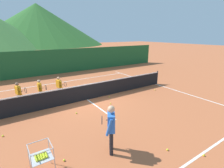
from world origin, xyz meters
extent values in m
plane|color=#BC6038|center=(0.00, 0.00, 0.00)|extent=(120.00, 120.00, 0.00)
cube|color=white|center=(0.00, -6.47, 0.00)|extent=(11.83, 0.08, 0.01)
cube|color=white|center=(0.00, 4.66, 0.00)|extent=(11.83, 0.08, 0.01)
cube|color=white|center=(5.91, 0.00, 0.00)|extent=(0.08, 11.13, 0.01)
cube|color=white|center=(0.00, 0.00, 0.00)|extent=(0.08, 5.98, 0.01)
cylinder|color=#333338|center=(6.03, 0.00, 0.53)|extent=(0.08, 0.08, 1.05)
cube|color=black|center=(0.00, 0.00, 0.46)|extent=(11.99, 0.02, 0.92)
cube|color=white|center=(0.00, 0.00, 0.95)|extent=(11.99, 0.03, 0.06)
cylinder|color=black|center=(-1.47, -4.84, 0.41)|extent=(0.12, 0.12, 0.82)
cylinder|color=black|center=(-1.30, -4.57, 0.41)|extent=(0.12, 0.12, 0.82)
cube|color=blue|center=(-1.38, -4.70, 1.11)|extent=(0.45, 0.54, 0.58)
sphere|color=#DBAD84|center=(-1.38, -4.70, 1.55)|extent=(0.23, 0.23, 0.23)
cylinder|color=blue|center=(-1.59, -4.90, 1.08)|extent=(0.24, 0.19, 0.57)
cylinder|color=blue|center=(-1.27, -4.44, 1.07)|extent=(0.19, 0.16, 0.57)
torus|color=#262628|center=(-1.49, -4.30, 1.03)|extent=(0.17, 0.26, 0.29)
cylinder|color=black|center=(-1.28, -4.43, 1.03)|extent=(0.20, 0.14, 0.03)
cylinder|color=silver|center=(-3.49, 1.42, 0.32)|extent=(0.10, 0.10, 0.65)
cylinder|color=silver|center=(-3.42, 1.18, 0.32)|extent=(0.10, 0.10, 0.65)
cube|color=orange|center=(-3.45, 1.30, 0.88)|extent=(0.28, 0.42, 0.46)
sphere|color=#996B4C|center=(-3.45, 1.30, 1.22)|extent=(0.18, 0.18, 0.18)
cylinder|color=orange|center=(-3.46, 1.53, 0.85)|extent=(0.19, 0.11, 0.45)
cylinder|color=orange|center=(-3.36, 1.09, 0.84)|extent=(0.15, 0.10, 0.45)
torus|color=#262628|center=(-3.10, 1.17, 0.85)|extent=(0.10, 0.29, 0.29)
cylinder|color=black|center=(-3.34, 1.10, 0.85)|extent=(0.22, 0.09, 0.03)
cylinder|color=silver|center=(-2.35, 1.44, 0.32)|extent=(0.10, 0.10, 0.64)
cylinder|color=silver|center=(-2.35, 1.19, 0.32)|extent=(0.10, 0.10, 0.64)
cube|color=orange|center=(-2.35, 1.31, 0.86)|extent=(0.18, 0.38, 0.45)
sphere|color=#DBAD84|center=(-2.35, 1.31, 1.20)|extent=(0.18, 0.18, 0.18)
cylinder|color=orange|center=(-2.30, 1.53, 0.84)|extent=(0.17, 0.07, 0.44)
cylinder|color=orange|center=(-2.32, 1.09, 0.83)|extent=(0.13, 0.07, 0.44)
torus|color=#262628|center=(-2.05, 1.10, 0.84)|extent=(0.02, 0.29, 0.29)
cylinder|color=black|center=(-2.30, 1.09, 0.84)|extent=(0.22, 0.03, 0.03)
cylinder|color=silver|center=(-1.28, 1.38, 0.33)|extent=(0.10, 0.10, 0.66)
cylinder|color=silver|center=(-1.23, 1.13, 0.33)|extent=(0.10, 0.10, 0.66)
cube|color=orange|center=(-1.25, 1.26, 0.89)|extent=(0.25, 0.42, 0.46)
sphere|color=tan|center=(-1.25, 1.26, 1.24)|extent=(0.18, 0.18, 0.18)
cylinder|color=orange|center=(-1.24, 1.49, 0.86)|extent=(0.19, 0.10, 0.45)
cylinder|color=orange|center=(-1.18, 1.04, 0.85)|extent=(0.15, 0.09, 0.45)
torus|color=#262628|center=(-0.92, 1.09, 0.85)|extent=(0.07, 0.29, 0.29)
cylinder|color=black|center=(-1.16, 1.05, 0.85)|extent=(0.22, 0.07, 0.03)
cylinder|color=#B7B7BC|center=(-3.78, -4.13, 0.45)|extent=(0.02, 0.02, 0.89)
cylinder|color=#B7B7BC|center=(-3.22, -4.13, 0.45)|extent=(0.02, 0.02, 0.89)
cylinder|color=#B7B7BC|center=(-3.22, -4.69, 0.45)|extent=(0.02, 0.02, 0.89)
cube|color=#B7B7BC|center=(-3.50, -4.41, 0.55)|extent=(0.56, 0.56, 0.01)
cube|color=#B7B7BC|center=(-3.50, -4.13, 0.89)|extent=(0.56, 0.02, 0.02)
cube|color=#B7B7BC|center=(-3.50, -4.69, 0.89)|extent=(0.56, 0.02, 0.02)
cube|color=#B7B7BC|center=(-3.78, -4.41, 0.89)|extent=(0.02, 0.56, 0.02)
cube|color=#B7B7BC|center=(-3.22, -4.41, 0.89)|extent=(0.02, 0.56, 0.02)
sphere|color=yellow|center=(-3.63, -4.54, 0.58)|extent=(0.07, 0.07, 0.07)
sphere|color=yellow|center=(-3.63, -4.48, 0.58)|extent=(0.07, 0.07, 0.07)
sphere|color=yellow|center=(-3.63, -4.41, 0.58)|extent=(0.07, 0.07, 0.07)
sphere|color=yellow|center=(-3.62, -4.35, 0.59)|extent=(0.07, 0.07, 0.07)
sphere|color=yellow|center=(-3.63, -4.28, 0.58)|extent=(0.07, 0.07, 0.07)
sphere|color=yellow|center=(-3.56, -4.54, 0.58)|extent=(0.07, 0.07, 0.07)
sphere|color=yellow|center=(-3.57, -4.47, 0.59)|extent=(0.07, 0.07, 0.07)
sphere|color=yellow|center=(-3.56, -4.41, 0.59)|extent=(0.07, 0.07, 0.07)
sphere|color=yellow|center=(-3.56, -4.35, 0.59)|extent=(0.07, 0.07, 0.07)
sphere|color=yellow|center=(-3.56, -4.28, 0.58)|extent=(0.07, 0.07, 0.07)
sphere|color=yellow|center=(-3.49, -4.54, 0.58)|extent=(0.07, 0.07, 0.07)
sphere|color=yellow|center=(-3.50, -4.48, 0.58)|extent=(0.07, 0.07, 0.07)
sphere|color=yellow|center=(-3.49, -4.41, 0.58)|extent=(0.07, 0.07, 0.07)
sphere|color=yellow|center=(-3.49, -4.35, 0.58)|extent=(0.07, 0.07, 0.07)
sphere|color=yellow|center=(-3.50, -4.28, 0.58)|extent=(0.07, 0.07, 0.07)
sphere|color=yellow|center=(-3.44, -4.54, 0.58)|extent=(0.07, 0.07, 0.07)
sphere|color=yellow|center=(-3.43, -4.48, 0.58)|extent=(0.07, 0.07, 0.07)
sphere|color=yellow|center=(-3.43, -4.41, 0.58)|extent=(0.07, 0.07, 0.07)
sphere|color=yellow|center=(-3.43, -4.35, 0.58)|extent=(0.07, 0.07, 0.07)
sphere|color=yellow|center=(-3.44, -4.28, 0.59)|extent=(0.07, 0.07, 0.07)
sphere|color=yellow|center=(-3.37, -4.54, 0.59)|extent=(0.07, 0.07, 0.07)
sphere|color=yellow|center=(-3.37, -4.48, 0.59)|extent=(0.07, 0.07, 0.07)
sphere|color=yellow|center=(-3.36, -4.41, 0.58)|extent=(0.07, 0.07, 0.07)
sphere|color=yellow|center=(-3.37, -4.35, 0.58)|extent=(0.07, 0.07, 0.07)
sphere|color=yellow|center=(-3.37, -4.29, 0.59)|extent=(0.07, 0.07, 0.07)
sphere|color=yellow|center=(0.98, -6.55, 0.03)|extent=(0.07, 0.07, 0.07)
sphere|color=yellow|center=(0.23, -5.72, 0.03)|extent=(0.07, 0.07, 0.07)
sphere|color=yellow|center=(0.80, -1.33, 0.03)|extent=(0.07, 0.07, 0.07)
sphere|color=yellow|center=(1.30, -0.41, 0.03)|extent=(0.07, 0.07, 0.07)
sphere|color=yellow|center=(-4.39, -1.67, 0.03)|extent=(0.07, 0.07, 0.07)
sphere|color=yellow|center=(-1.27, -1.40, 0.03)|extent=(0.07, 0.07, 0.07)
sphere|color=yellow|center=(4.71, -1.03, 0.03)|extent=(0.07, 0.07, 0.07)
sphere|color=yellow|center=(-2.85, -4.27, 0.03)|extent=(0.07, 0.07, 0.07)
cube|color=#1E5B2D|center=(0.00, 7.92, 1.19)|extent=(26.02, 0.08, 2.38)
cone|color=#2D6628|center=(9.26, 58.25, 6.94)|extent=(44.97, 44.97, 13.87)
camera|label=1|loc=(-4.04, -8.73, 3.80)|focal=27.22mm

